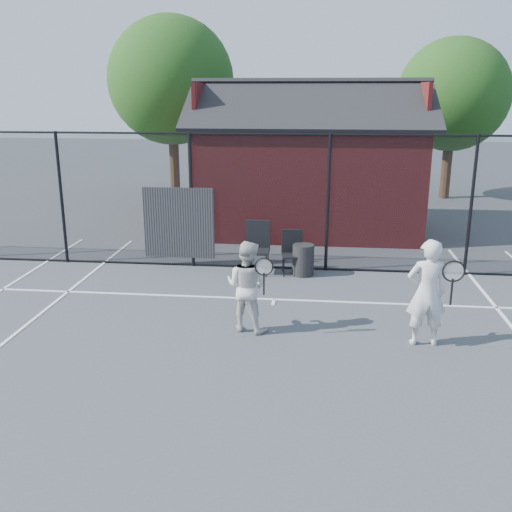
# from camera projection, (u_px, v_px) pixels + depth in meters

# --- Properties ---
(ground) EXTENTS (80.00, 80.00, 0.00)m
(ground) POSITION_uv_depth(u_px,v_px,m) (258.00, 374.00, 8.05)
(ground) COLOR #444A4D
(ground) RESTS_ON ground
(court_lines) EXTENTS (11.02, 18.00, 0.01)m
(court_lines) POSITION_uv_depth(u_px,v_px,m) (247.00, 426.00, 6.78)
(court_lines) COLOR white
(court_lines) RESTS_ON ground
(fence) EXTENTS (22.04, 3.00, 3.00)m
(fence) POSITION_uv_depth(u_px,v_px,m) (268.00, 205.00, 12.45)
(fence) COLOR black
(fence) RESTS_ON ground
(clubhouse) EXTENTS (6.50, 4.36, 4.19)m
(clubhouse) POSITION_uv_depth(u_px,v_px,m) (308.00, 173.00, 16.14)
(clubhouse) COLOR maroon
(clubhouse) RESTS_ON ground
(tree_left) EXTENTS (4.48, 4.48, 6.44)m
(tree_left) POSITION_uv_depth(u_px,v_px,m) (171.00, 81.00, 20.23)
(tree_left) COLOR #342615
(tree_left) RESTS_ON ground
(tree_right) EXTENTS (3.97, 3.97, 5.70)m
(tree_right) POSITION_uv_depth(u_px,v_px,m) (453.00, 95.00, 20.30)
(tree_right) COLOR #342615
(tree_right) RESTS_ON ground
(player_front) EXTENTS (0.78, 0.59, 1.71)m
(player_front) POSITION_uv_depth(u_px,v_px,m) (427.00, 293.00, 8.77)
(player_front) COLOR silver
(player_front) RESTS_ON ground
(player_back) EXTENTS (0.90, 0.79, 1.53)m
(player_back) POSITION_uv_depth(u_px,v_px,m) (247.00, 286.00, 9.35)
(player_back) COLOR silver
(player_back) RESTS_ON ground
(chair_left) EXTENTS (0.50, 0.52, 0.94)m
(chair_left) POSITION_uv_depth(u_px,v_px,m) (292.00, 254.00, 12.28)
(chair_left) COLOR black
(chair_left) RESTS_ON ground
(chair_right) EXTENTS (0.54, 0.56, 1.12)m
(chair_right) POSITION_uv_depth(u_px,v_px,m) (257.00, 249.00, 12.33)
(chair_right) COLOR black
(chair_right) RESTS_ON ground
(waste_bin) EXTENTS (0.53, 0.53, 0.68)m
(waste_bin) POSITION_uv_depth(u_px,v_px,m) (303.00, 260.00, 12.29)
(waste_bin) COLOR black
(waste_bin) RESTS_ON ground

